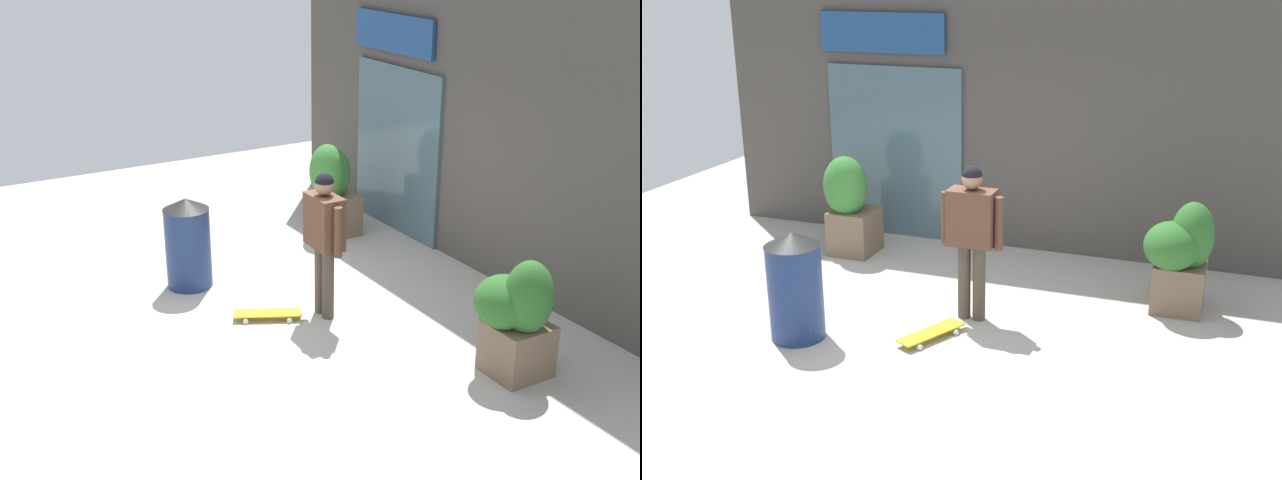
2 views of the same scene
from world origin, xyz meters
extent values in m
plane|color=#B2ADA3|center=(0.00, 0.00, 0.00)|extent=(12.00, 12.00, 0.00)
cube|color=#4C4742|center=(0.00, 2.77, 1.86)|extent=(7.40, 0.25, 3.73)
cube|color=#47606B|center=(-1.33, 2.62, 1.12)|extent=(1.85, 0.06, 2.24)
cube|color=navy|center=(-1.46, 2.60, 2.64)|extent=(1.69, 0.05, 0.49)
cylinder|color=#4C4238|center=(0.57, 0.42, 0.40)|extent=(0.13, 0.13, 0.80)
cylinder|color=#4C4238|center=(0.41, 0.42, 0.40)|extent=(0.13, 0.13, 0.80)
cube|color=brown|center=(0.49, 0.42, 1.08)|extent=(0.47, 0.26, 0.57)
cylinder|color=brown|center=(0.77, 0.42, 1.05)|extent=(0.09, 0.09, 0.54)
cylinder|color=brown|center=(0.21, 0.43, 1.05)|extent=(0.09, 0.09, 0.54)
sphere|color=#997051|center=(0.49, 0.42, 1.47)|extent=(0.21, 0.21, 0.21)
sphere|color=black|center=(0.49, 0.42, 1.51)|extent=(0.20, 0.20, 0.20)
cube|color=gold|center=(0.28, -0.16, 0.07)|extent=(0.50, 0.74, 0.02)
cylinder|color=silver|center=(0.27, -0.41, 0.03)|extent=(0.05, 0.06, 0.05)
cylinder|color=silver|center=(0.08, -0.32, 0.03)|extent=(0.05, 0.06, 0.05)
cylinder|color=silver|center=(0.48, 0.00, 0.03)|extent=(0.05, 0.06, 0.05)
cylinder|color=silver|center=(0.29, 0.10, 0.03)|extent=(0.05, 0.06, 0.05)
cube|color=brown|center=(-1.54, 1.79, 0.28)|extent=(0.53, 0.56, 0.56)
ellipsoid|color=#387A33|center=(-1.59, 1.70, 0.88)|extent=(0.55, 0.47, 0.75)
ellipsoid|color=#387A33|center=(-1.55, 1.75, 0.85)|extent=(0.40, 0.50, 0.70)
cube|color=brown|center=(2.45, 1.38, 0.26)|extent=(0.52, 0.54, 0.52)
ellipsoid|color=#2D6628|center=(2.36, 1.26, 0.73)|extent=(0.57, 0.56, 0.51)
ellipsoid|color=#2D6628|center=(2.54, 1.37, 0.82)|extent=(0.44, 0.47, 0.72)
cylinder|color=navy|center=(-0.95, -0.56, 0.47)|extent=(0.52, 0.52, 0.95)
cone|color=black|center=(-0.95, -0.56, 1.01)|extent=(0.53, 0.53, 0.13)
camera|label=1|loc=(7.40, -3.62, 4.05)|focal=45.99mm
camera|label=2|loc=(2.89, -6.48, 3.41)|focal=43.78mm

